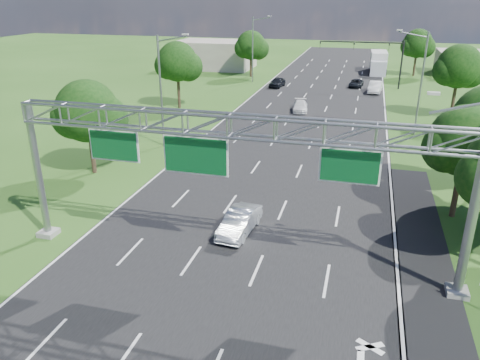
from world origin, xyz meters
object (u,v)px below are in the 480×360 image
(sign_gantry, at_px, (231,138))
(traffic_signal, at_px, (378,53))
(box_truck, at_px, (378,63))
(silver_sedan, at_px, (240,222))

(sign_gantry, bearing_deg, traffic_signal, 82.32)
(sign_gantry, relative_size, traffic_signal, 1.92)
(traffic_signal, distance_m, box_truck, 15.58)
(traffic_signal, xyz_separation_m, silver_sedan, (-7.61, -49.71, -4.46))
(traffic_signal, relative_size, box_truck, 1.27)
(silver_sedan, height_order, box_truck, box_truck)
(silver_sedan, xyz_separation_m, box_truck, (8.13, 64.89, 1.02))
(box_truck, bearing_deg, traffic_signal, -93.92)
(sign_gantry, height_order, traffic_signal, sign_gantry)
(traffic_signal, height_order, silver_sedan, traffic_signal)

